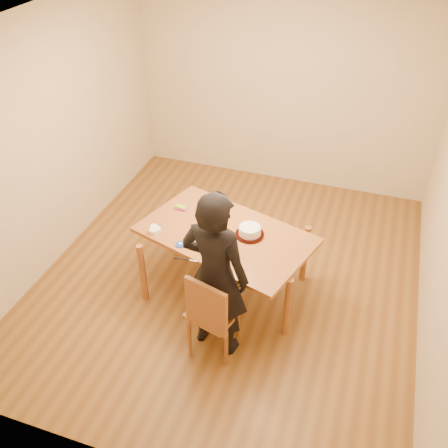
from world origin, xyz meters
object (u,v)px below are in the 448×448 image
(cake_plate, at_px, (250,234))
(cake, at_px, (250,231))
(dining_table, at_px, (226,235))
(dining_chair, at_px, (214,312))
(person, at_px, (215,276))

(cake_plate, bearing_deg, cake, 0.00)
(dining_table, xyz_separation_m, cake_plate, (0.24, 0.05, 0.03))
(dining_chair, bearing_deg, cake, 99.45)
(cake_plate, relative_size, person, 0.17)
(dining_table, height_order, dining_chair, dining_table)
(dining_table, relative_size, person, 0.98)
(cake, bearing_deg, cake_plate, 180.00)
(dining_chair, relative_size, cake, 1.86)
(dining_chair, bearing_deg, dining_table, 116.40)
(dining_table, relative_size, cake_plate, 5.87)
(dining_table, bearing_deg, cake, 27.95)
(cake, relative_size, person, 0.13)
(cake, bearing_deg, dining_table, -169.17)
(dining_table, xyz_separation_m, dining_chair, (0.15, -0.78, -0.28))
(dining_chair, bearing_deg, cake_plate, 99.45)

